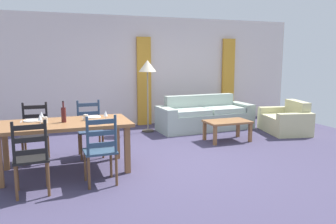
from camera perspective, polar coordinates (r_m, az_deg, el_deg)
ground_plane at (r=5.51m, az=-0.47°, el=-8.73°), size 9.60×9.60×0.02m
wall_far at (r=8.43m, az=-8.08°, el=6.82°), size 9.60×0.16×2.70m
curtain_panel_left at (r=8.44m, az=-4.10°, el=5.19°), size 0.35×0.08×2.20m
curtain_panel_right at (r=9.39m, az=10.18°, el=5.47°), size 0.35×0.08×2.20m
dining_table at (r=5.17m, az=-17.22°, el=-2.62°), size 1.90×0.96×0.75m
dining_chair_near_left at (r=4.46m, az=-22.31°, el=-7.23°), size 0.44×0.42×0.96m
dining_chair_near_right at (r=4.55m, az=-11.41°, el=-6.37°), size 0.43×0.41×0.96m
dining_chair_far_left at (r=5.91m, az=-21.65°, el=-3.25°), size 0.44×0.42×0.96m
dining_chair_far_right at (r=5.94m, az=-13.16°, el=-2.78°), size 0.42×0.40×0.96m
dinner_plate_near_left at (r=4.91m, az=-22.37°, el=-2.38°), size 0.24×0.24×0.02m
fork_near_left at (r=4.92m, az=-24.11°, el=-2.54°), size 0.02×0.17×0.01m
dinner_plate_near_right at (r=4.95m, az=-11.91°, el=-1.79°), size 0.24×0.24×0.02m
fork_near_right at (r=4.93m, az=-13.63°, el=-1.96°), size 0.03×0.17×0.01m
dinner_plate_far_left at (r=5.40m, az=-22.18°, el=-1.37°), size 0.24×0.24×0.02m
fork_far_left at (r=5.41m, az=-23.76°, el=-1.52°), size 0.03×0.17×0.01m
dinner_plate_far_right at (r=5.44m, az=-12.67°, el=-0.84°), size 0.24×0.24×0.02m
fork_far_right at (r=5.42m, az=-14.24°, el=-0.99°), size 0.02×0.17×0.01m
wine_bottle at (r=5.13m, az=-17.36°, el=-0.38°), size 0.07×0.07×0.32m
wine_glass_near_left at (r=4.99m, az=-20.98°, el=-0.92°), size 0.06×0.06×0.16m
wine_glass_near_right at (r=5.08m, az=-10.60°, el=-0.31°), size 0.06×0.06×0.16m
wine_glass_far_left at (r=5.25m, az=-20.76°, el=-0.43°), size 0.06×0.06×0.16m
coffee_cup_primary at (r=5.21m, az=-13.84°, el=-0.91°), size 0.07×0.07×0.09m
coffee_cup_secondary at (r=5.18m, az=-20.21°, el=-1.28°), size 0.07×0.07×0.09m
couch at (r=8.04m, az=6.18°, el=-0.84°), size 2.32×0.91×0.80m
coffee_table at (r=6.94m, az=10.08°, el=-1.99°), size 0.90×0.56×0.42m
armchair_upholstered at (r=8.11m, az=19.62°, el=-1.54°), size 1.02×1.30×0.72m
standing_lamp at (r=7.60m, az=-3.52°, el=7.10°), size 0.40×0.40×1.64m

